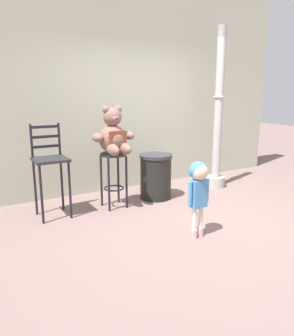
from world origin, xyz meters
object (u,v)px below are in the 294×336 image
at_px(bar_stool_with_teddy, 113,169).
at_px(trash_bin, 156,176).
at_px(lamppost, 218,127).
at_px(bar_chair_empty, 50,164).
at_px(child_walking, 199,183).
at_px(teddy_bear, 114,136).

bearing_deg(bar_stool_with_teddy, trash_bin, 3.31).
xyz_separation_m(lamppost, bar_chair_empty, (-2.87, 0.03, -0.34)).
bearing_deg(child_walking, bar_stool_with_teddy, 55.47).
bearing_deg(bar_chair_empty, lamppost, -0.53).
bearing_deg(teddy_bear, child_walking, -74.34).
relative_size(bar_stool_with_teddy, lamppost, 0.30).
relative_size(bar_stool_with_teddy, trash_bin, 1.14).
distance_m(trash_bin, lamppost, 1.44).
bearing_deg(trash_bin, teddy_bear, -174.31).
height_order(trash_bin, lamppost, lamppost).
bearing_deg(child_walking, trash_bin, 26.82).
height_order(teddy_bear, trash_bin, teddy_bear).
bearing_deg(bar_stool_with_teddy, lamppost, 1.75).
xyz_separation_m(bar_stool_with_teddy, trash_bin, (0.74, 0.04, -0.21)).
relative_size(teddy_bear, trash_bin, 0.94).
bearing_deg(bar_chair_empty, trash_bin, -1.59).
bearing_deg(trash_bin, bar_stool_with_teddy, -176.69).
relative_size(child_walking, trash_bin, 1.27).
relative_size(bar_stool_with_teddy, bar_chair_empty, 0.65).
distance_m(child_walking, lamppost, 2.23).
bearing_deg(bar_chair_empty, teddy_bear, -7.75).
xyz_separation_m(teddy_bear, lamppost, (2.00, 0.09, 0.01)).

